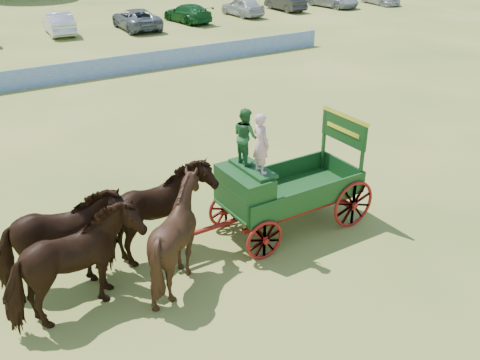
% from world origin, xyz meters
% --- Properties ---
extents(ground, '(160.00, 160.00, 0.00)m').
position_xyz_m(ground, '(0.00, 0.00, 0.00)').
color(ground, tan).
rests_on(ground, ground).
extents(horse_lead_left, '(3.16, 1.90, 2.49)m').
position_xyz_m(horse_lead_left, '(-9.60, -0.38, 1.25)').
color(horse_lead_left, black).
rests_on(horse_lead_left, ground).
extents(horse_lead_right, '(3.10, 1.72, 2.49)m').
position_xyz_m(horse_lead_right, '(-9.60, 0.72, 1.25)').
color(horse_lead_right, black).
rests_on(horse_lead_right, ground).
extents(horse_wheel_left, '(2.32, 2.08, 2.50)m').
position_xyz_m(horse_wheel_left, '(-7.20, -0.38, 1.25)').
color(horse_wheel_left, black).
rests_on(horse_wheel_left, ground).
extents(horse_wheel_right, '(3.13, 1.80, 2.49)m').
position_xyz_m(horse_wheel_right, '(-7.20, 0.72, 1.25)').
color(horse_wheel_right, black).
rests_on(horse_wheel_right, ground).
extents(farm_dray, '(6.00, 2.00, 3.69)m').
position_xyz_m(farm_dray, '(-4.23, 0.19, 1.60)').
color(farm_dray, maroon).
rests_on(farm_dray, ground).
extents(sponsor_banner, '(26.00, 0.08, 1.05)m').
position_xyz_m(sponsor_banner, '(-1.00, 18.00, 0.53)').
color(sponsor_banner, '#1C3E9B').
rests_on(sponsor_banner, ground).
extents(parked_cars, '(58.13, 7.10, 1.63)m').
position_xyz_m(parked_cars, '(2.22, 30.26, 0.75)').
color(parked_cars, silver).
rests_on(parked_cars, ground).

